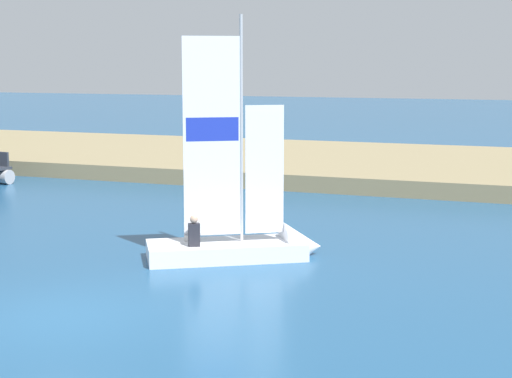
{
  "coord_description": "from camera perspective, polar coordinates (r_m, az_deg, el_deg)",
  "views": [
    {
      "loc": [
        8.84,
        -13.04,
        4.97
      ],
      "look_at": [
        0.62,
        9.35,
        1.2
      ],
      "focal_mm": 56.27,
      "sensor_mm": 36.0,
      "label": 1
    }
  ],
  "objects": [
    {
      "name": "ground_plane",
      "position": [
        16.52,
        -13.47,
        -8.78
      ],
      "size": [
        200.0,
        200.0,
        0.0
      ],
      "primitive_type": "plane",
      "color": "navy"
    },
    {
      "name": "sailboat",
      "position": [
        20.62,
        -0.13,
        -3.7
      ],
      "size": [
        4.59,
        3.54,
        6.59
      ],
      "rotation": [
        0.0,
        0.0,
        0.54
      ],
      "color": "white",
      "rests_on": "ground"
    },
    {
      "name": "shore_bank",
      "position": [
        37.58,
        6.41,
        1.83
      ],
      "size": [
        80.0,
        13.73,
        0.65
      ],
      "primitive_type": "cube",
      "color": "#897A56",
      "rests_on": "ground"
    }
  ]
}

